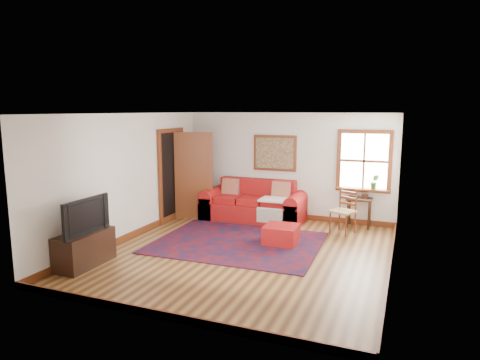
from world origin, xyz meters
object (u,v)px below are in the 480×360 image
at_px(red_ottoman, 281,235).
at_px(ladder_back_chair, 345,209).
at_px(red_leather_sofa, 254,207).
at_px(side_table, 359,203).
at_px(media_cabinet, 85,249).

height_order(red_ottoman, ladder_back_chair, ladder_back_chair).
bearing_deg(red_ottoman, ladder_back_chair, 47.86).
xyz_separation_m(red_leather_sofa, ladder_back_chair, (2.14, -0.33, 0.20)).
height_order(red_leather_sofa, side_table, red_leather_sofa).
relative_size(side_table, media_cabinet, 0.63).
distance_m(red_ottoman, ladder_back_chair, 1.62).
relative_size(red_leather_sofa, ladder_back_chair, 2.54).
relative_size(red_leather_sofa, side_table, 3.65).
distance_m(side_table, media_cabinet, 5.72).
xyz_separation_m(red_leather_sofa, media_cabinet, (-1.59, -3.88, -0.02)).
xyz_separation_m(red_ottoman, media_cabinet, (-2.70, -2.34, 0.11)).
relative_size(red_ottoman, side_table, 0.96).
xyz_separation_m(ladder_back_chair, media_cabinet, (-3.73, -3.55, -0.22)).
bearing_deg(red_ottoman, side_table, 52.82).
bearing_deg(red_leather_sofa, media_cabinet, -112.25).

